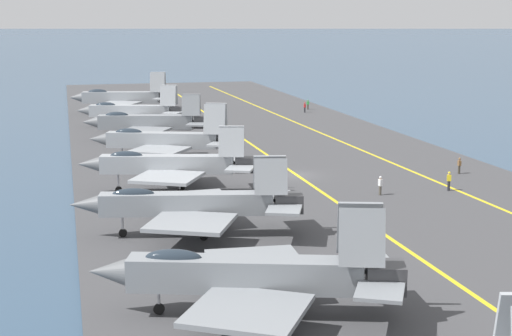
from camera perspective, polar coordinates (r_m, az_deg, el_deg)
name	(u,v)px	position (r m, az deg, el deg)	size (l,w,h in m)	color
ground_plane	(297,179)	(80.06, 2.98, -0.80)	(2000.00, 2000.00, 0.00)	#334C66
carrier_deck	(297,177)	(80.02, 2.99, -0.66)	(228.64, 44.52, 0.40)	#424244
deck_stripe_foul_line	(408,170)	(84.25, 10.99, -0.11)	(205.78, 0.36, 0.01)	yellow
deck_stripe_centerline	(297,175)	(79.98, 2.99, -0.52)	(205.78, 0.36, 0.01)	yellow
parked_jet_second	(252,275)	(42.31, -0.32, -7.78)	(13.99, 17.07, 6.28)	gray
parked_jet_third	(193,204)	(57.58, -4.64, -2.63)	(13.14, 17.06, 5.90)	gray
parked_jet_fourth	(172,164)	(71.84, -6.16, 0.26)	(12.92, 16.41, 6.13)	#9EA3A8
parked_jet_fifth	(166,140)	(86.81, -6.56, 2.03)	(12.54, 16.60, 6.64)	#93999E
parked_jet_sixth	(148,122)	(102.59, -7.84, 3.32)	(12.72, 16.51, 6.00)	gray
parked_jet_seventh	(133,111)	(115.55, -8.95, 4.12)	(12.75, 16.04, 6.14)	#9EA3A8
parked_jet_eighth	(123,97)	(131.69, -9.64, 5.09)	(12.97, 17.13, 6.86)	#93999E
crew_green_vest	(308,104)	(136.42, 3.79, 4.66)	(0.44, 0.46, 1.70)	#383328
crew_white_vest	(380,185)	(71.72, 9.03, -1.20)	(0.43, 0.34, 1.76)	#4C473D
crew_yellow_vest	(449,180)	(74.79, 13.86, -0.86)	(0.38, 0.45, 1.81)	#232328
crew_red_vest	(305,107)	(132.09, 3.57, 4.46)	(0.39, 0.27, 1.70)	#232328
crew_brown_vest	(459,165)	(83.09, 14.57, 0.22)	(0.39, 0.27, 1.68)	#383328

